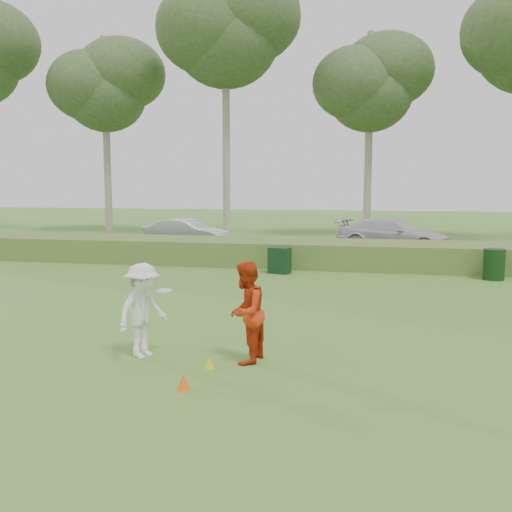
% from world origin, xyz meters
% --- Properties ---
extents(ground, '(120.00, 120.00, 0.00)m').
position_xyz_m(ground, '(0.00, 0.00, 0.00)').
color(ground, '#427627').
rests_on(ground, ground).
extents(reed_strip, '(80.00, 3.00, 0.90)m').
position_xyz_m(reed_strip, '(0.00, 12.00, 0.45)').
color(reed_strip, '#4B6B2B').
rests_on(reed_strip, ground).
extents(park_road, '(80.00, 6.00, 0.06)m').
position_xyz_m(park_road, '(0.00, 17.00, 0.03)').
color(park_road, '#2D2D2D').
rests_on(park_road, ground).
extents(tree_2, '(6.50, 6.50, 12.00)m').
position_xyz_m(tree_2, '(-14.00, 24.00, 8.97)').
color(tree_2, gray).
rests_on(tree_2, ground).
extents(tree_3, '(7.80, 7.80, 15.50)m').
position_xyz_m(tree_3, '(-6.00, 23.00, 11.60)').
color(tree_3, gray).
rests_on(tree_3, ground).
extents(tree_4, '(6.24, 6.24, 11.50)m').
position_xyz_m(tree_4, '(2.00, 24.50, 8.59)').
color(tree_4, gray).
rests_on(tree_4, ground).
extents(player_white, '(1.02, 1.21, 1.64)m').
position_xyz_m(player_white, '(-1.08, -0.13, 0.82)').
color(player_white, white).
rests_on(player_white, ground).
extents(player_red, '(0.75, 0.91, 1.72)m').
position_xyz_m(player_red, '(0.73, -0.05, 0.86)').
color(player_red, red).
rests_on(player_red, ground).
extents(cone_orange, '(0.21, 0.21, 0.23)m').
position_xyz_m(cone_orange, '(0.15, -1.53, 0.12)').
color(cone_orange, '#EB580C').
rests_on(cone_orange, ground).
extents(cone_yellow, '(0.18, 0.18, 0.19)m').
position_xyz_m(cone_yellow, '(0.23, -0.51, 0.10)').
color(cone_yellow, yellow).
rests_on(cone_yellow, ground).
extents(utility_cabinet, '(0.78, 0.58, 0.88)m').
position_xyz_m(utility_cabinet, '(-0.46, 9.73, 0.44)').
color(utility_cabinet, black).
rests_on(utility_cabinet, ground).
extents(trash_bin, '(0.71, 0.71, 0.98)m').
position_xyz_m(trash_bin, '(6.39, 9.91, 0.49)').
color(trash_bin, black).
rests_on(trash_bin, ground).
extents(car_mid, '(4.30, 2.16, 1.35)m').
position_xyz_m(car_mid, '(-6.08, 16.25, 0.74)').
color(car_mid, silver).
rests_on(car_mid, park_road).
extents(car_right, '(5.36, 3.33, 1.45)m').
position_xyz_m(car_right, '(3.39, 16.91, 0.78)').
color(car_right, silver).
rests_on(car_right, park_road).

